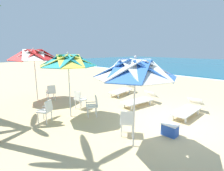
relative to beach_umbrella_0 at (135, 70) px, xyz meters
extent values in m
plane|color=#D3B784|center=(0.07, 2.54, -2.23)|extent=(80.00, 80.00, 0.00)
cylinder|color=silver|center=(0.00, 0.00, -1.18)|extent=(0.05, 0.05, 2.09)
cube|color=blue|center=(0.50, 0.21, 0.03)|extent=(1.23, 1.17, 0.52)
cube|color=white|center=(0.21, 0.50, 0.03)|extent=(1.17, 1.24, 0.52)
cube|color=blue|center=(-0.21, 0.50, 0.03)|extent=(1.17, 1.23, 0.52)
cube|color=white|center=(-0.50, 0.21, 0.03)|extent=(1.24, 1.17, 0.52)
cube|color=blue|center=(-0.50, -0.21, 0.03)|extent=(1.23, 1.17, 0.52)
cube|color=white|center=(-0.21, -0.50, 0.03)|extent=(1.17, 1.24, 0.52)
cube|color=blue|center=(0.21, -0.50, 0.03)|extent=(1.17, 1.23, 0.52)
cube|color=white|center=(0.50, -0.21, 0.03)|extent=(1.24, 1.17, 0.52)
sphere|color=silver|center=(0.00, 0.00, 0.33)|extent=(0.08, 0.08, 0.08)
cube|color=white|center=(-0.59, 0.41, -1.79)|extent=(0.62, 0.62, 0.05)
cube|color=white|center=(-0.46, 0.25, -1.56)|extent=(0.38, 0.34, 0.40)
cube|color=white|center=(-0.75, 0.28, -1.68)|extent=(0.28, 0.33, 0.03)
cube|color=white|center=(-0.44, 0.53, -1.68)|extent=(0.28, 0.33, 0.03)
cylinder|color=white|center=(-0.84, 0.43, -2.02)|extent=(0.04, 0.04, 0.41)
cylinder|color=white|center=(-0.57, 0.66, -2.02)|extent=(0.04, 0.04, 0.41)
cylinder|color=white|center=(-0.62, 0.16, -2.02)|extent=(0.04, 0.04, 0.41)
cylinder|color=white|center=(-0.34, 0.38, -2.02)|extent=(0.04, 0.04, 0.41)
cylinder|color=silver|center=(-3.28, -0.04, -1.13)|extent=(0.05, 0.05, 2.19)
cube|color=teal|center=(-2.79, 0.16, 0.10)|extent=(1.25, 1.18, 0.47)
cube|color=#EFDB4C|center=(-3.08, 0.46, 0.10)|extent=(1.18, 1.26, 0.47)
cube|color=teal|center=(-3.49, 0.46, 0.10)|extent=(1.18, 1.25, 0.47)
cube|color=#EFDB4C|center=(-3.78, 0.16, 0.10)|extent=(1.26, 1.18, 0.47)
cube|color=teal|center=(-3.78, -0.25, 0.10)|extent=(1.25, 1.18, 0.47)
cube|color=#EFDB4C|center=(-3.49, -0.54, 0.10)|extent=(1.18, 1.26, 0.47)
cube|color=teal|center=(-3.08, -0.54, 0.10)|extent=(1.18, 1.25, 0.47)
cube|color=#EFDB4C|center=(-2.79, -0.25, 0.10)|extent=(1.26, 1.18, 0.47)
sphere|color=silver|center=(-3.28, -0.04, 0.38)|extent=(0.08, 0.08, 0.08)
cube|color=white|center=(-3.47, -1.06, -1.79)|extent=(0.61, 0.61, 0.05)
cube|color=white|center=(-3.30, -0.95, -1.56)|extent=(0.30, 0.40, 0.40)
cube|color=white|center=(-3.37, -1.23, -1.68)|extent=(0.36, 0.24, 0.03)
cube|color=white|center=(-3.58, -0.89, -1.68)|extent=(0.36, 0.24, 0.03)
cylinder|color=white|center=(-3.53, -1.30, -2.02)|extent=(0.04, 0.04, 0.41)
cylinder|color=white|center=(-3.72, -1.00, -2.02)|extent=(0.04, 0.04, 0.41)
cylinder|color=white|center=(-3.23, -1.11, -2.02)|extent=(0.04, 0.04, 0.41)
cylinder|color=white|center=(-3.42, -0.81, -2.02)|extent=(0.04, 0.04, 0.41)
cube|color=white|center=(-2.67, 0.60, -1.79)|extent=(0.60, 0.60, 0.05)
cube|color=white|center=(-2.56, 0.77, -1.56)|extent=(0.41, 0.30, 0.40)
cube|color=white|center=(-2.50, 0.49, -1.68)|extent=(0.24, 0.36, 0.03)
cube|color=white|center=(-2.84, 0.70, -1.68)|extent=(0.24, 0.36, 0.03)
cylinder|color=white|center=(-2.61, 0.35, -2.02)|extent=(0.04, 0.04, 0.41)
cylinder|color=white|center=(-2.91, 0.54, -2.02)|extent=(0.04, 0.04, 0.41)
cylinder|color=white|center=(-2.42, 0.65, -2.02)|extent=(0.04, 0.04, 0.41)
cylinder|color=white|center=(-2.73, 0.84, -2.02)|extent=(0.04, 0.04, 0.41)
cube|color=white|center=(-3.81, 0.83, -1.79)|extent=(0.48, 0.48, 0.05)
cube|color=white|center=(-3.79, 0.64, -1.56)|extent=(0.43, 0.14, 0.40)
cube|color=white|center=(-4.01, 0.81, -1.68)|extent=(0.08, 0.40, 0.03)
cube|color=white|center=(-3.61, 0.85, -1.68)|extent=(0.08, 0.40, 0.03)
cylinder|color=white|center=(-4.00, 0.99, -2.02)|extent=(0.04, 0.04, 0.41)
cylinder|color=white|center=(-3.65, 1.03, -2.02)|extent=(0.04, 0.04, 0.41)
cylinder|color=white|center=(-3.97, 0.64, -2.02)|extent=(0.04, 0.04, 0.41)
cylinder|color=white|center=(-3.62, 0.68, -2.02)|extent=(0.04, 0.04, 0.41)
cylinder|color=silver|center=(-6.72, -0.03, -1.08)|extent=(0.05, 0.05, 2.29)
cube|color=red|center=(-6.14, 0.21, 0.24)|extent=(1.46, 1.36, 0.60)
cube|color=white|center=(-6.48, 0.55, 0.24)|extent=(1.37, 1.42, 0.60)
cube|color=red|center=(-6.96, 0.55, 0.24)|extent=(1.36, 1.46, 0.60)
cube|color=white|center=(-7.29, 0.21, 0.24)|extent=(1.42, 1.37, 0.60)
cube|color=red|center=(-7.29, -0.27, 0.24)|extent=(1.46, 1.36, 0.60)
cube|color=white|center=(-6.96, -0.61, 0.24)|extent=(1.37, 1.42, 0.60)
cube|color=red|center=(-6.48, -0.61, 0.24)|extent=(1.36, 1.46, 0.60)
cube|color=white|center=(-6.14, -0.27, 0.24)|extent=(1.42, 1.37, 0.60)
sphere|color=silver|center=(-6.72, -0.03, 0.57)|extent=(0.08, 0.08, 0.08)
cube|color=white|center=(-6.12, 0.48, -1.79)|extent=(0.52, 0.52, 0.05)
cube|color=white|center=(-5.92, 0.44, -1.56)|extent=(0.18, 0.43, 0.40)
cube|color=white|center=(-6.16, 0.28, -1.68)|extent=(0.40, 0.12, 0.03)
cube|color=white|center=(-6.07, 0.67, -1.68)|extent=(0.40, 0.12, 0.03)
cylinder|color=white|center=(-6.32, 0.34, -2.02)|extent=(0.04, 0.04, 0.41)
cylinder|color=white|center=(-6.25, 0.68, -2.02)|extent=(0.04, 0.04, 0.41)
cylinder|color=white|center=(-5.98, 0.27, -2.02)|extent=(0.04, 0.04, 0.41)
cylinder|color=white|center=(-5.91, 0.61, -2.02)|extent=(0.04, 0.04, 0.41)
cube|color=white|center=(0.12, 3.34, -1.98)|extent=(0.65, 1.70, 0.06)
cube|color=white|center=(0.12, 4.39, -1.79)|extent=(0.61, 0.48, 0.36)
cube|color=white|center=(0.38, 2.70, -2.12)|extent=(0.06, 0.06, 0.22)
cube|color=white|center=(-0.13, 2.70, -2.12)|extent=(0.06, 0.06, 0.22)
cube|color=white|center=(0.38, 3.98, -2.12)|extent=(0.06, 0.06, 0.22)
cube|color=white|center=(-0.14, 3.97, -2.12)|extent=(0.06, 0.06, 0.22)
cube|color=white|center=(-2.16, 3.04, -1.98)|extent=(0.85, 1.77, 0.06)
cube|color=white|center=(-2.03, 4.09, -1.79)|extent=(0.66, 0.55, 0.36)
cube|color=white|center=(-1.99, 2.37, -2.12)|extent=(0.06, 0.06, 0.22)
cube|color=white|center=(-2.50, 2.44, -2.12)|extent=(0.06, 0.06, 0.22)
cube|color=white|center=(-1.83, 3.64, -2.12)|extent=(0.06, 0.06, 0.22)
cube|color=white|center=(-2.33, 3.70, -2.12)|extent=(0.06, 0.06, 0.22)
cube|color=white|center=(-4.18, 4.02, -1.98)|extent=(0.90, 1.78, 0.06)
cube|color=white|center=(-4.35, 5.06, -1.79)|extent=(0.67, 0.57, 0.36)
cube|color=white|center=(-3.83, 3.43, -2.12)|extent=(0.06, 0.06, 0.22)
cube|color=white|center=(-4.34, 3.35, -2.12)|extent=(0.06, 0.06, 0.22)
cube|color=white|center=(-4.03, 4.69, -2.12)|extent=(0.06, 0.06, 0.22)
cube|color=white|center=(-4.54, 4.61, -2.12)|extent=(0.06, 0.06, 0.22)
cube|color=blue|center=(0.43, 1.36, -2.05)|extent=(0.48, 0.32, 0.36)
cube|color=white|center=(0.43, 1.36, -1.85)|extent=(0.50, 0.34, 0.04)
camera|label=1|loc=(2.86, -3.70, 0.53)|focal=28.14mm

